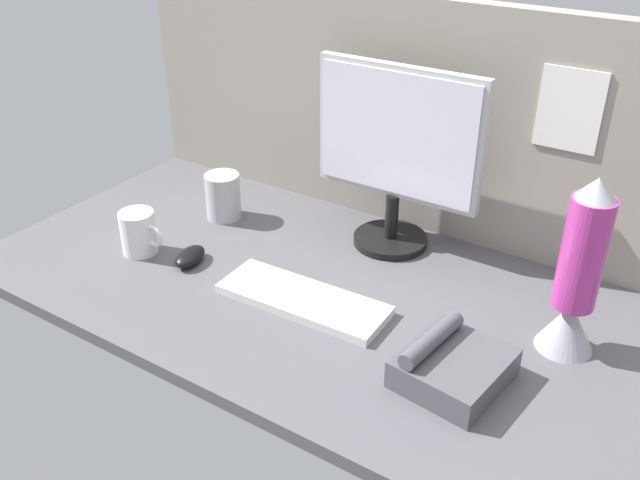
{
  "coord_description": "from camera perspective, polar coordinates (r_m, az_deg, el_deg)",
  "views": [
    {
      "loc": [
        56.57,
        -107.55,
        84.45
      ],
      "look_at": [
        -3.51,
        0.0,
        14.0
      ],
      "focal_mm": 38.76,
      "sensor_mm": 36.0,
      "label": 1
    }
  ],
  "objects": [
    {
      "name": "mug_ceramic_white",
      "position": [
        1.68,
        -14.73,
        0.6
      ],
      "size": [
        11.91,
        8.3,
        10.5
      ],
      "color": "white",
      "rests_on": "ground_plane"
    },
    {
      "name": "lava_lamp",
      "position": [
        1.35,
        20.46,
        -3.21
      ],
      "size": [
        10.98,
        10.98,
        35.93
      ],
      "color": "#A5A5AD",
      "rests_on": "ground_plane"
    },
    {
      "name": "desk_phone",
      "position": [
        1.28,
        10.82,
        -10.15
      ],
      "size": [
        19.23,
        20.96,
        8.8
      ],
      "color": "#4C4C51",
      "rests_on": "ground_plane"
    },
    {
      "name": "ground_plane",
      "position": [
        1.49,
        4.34,
        -5.61
      ],
      "size": [
        180.0,
        80.0,
        3.0
      ],
      "primitive_type": "cube",
      "color": "#515156"
    },
    {
      "name": "keyboard",
      "position": [
        1.47,
        -1.41,
        -4.94
      ],
      "size": [
        37.4,
        14.19,
        2.0
      ],
      "primitive_type": "cube",
      "rotation": [
        0.0,
        0.0,
        0.03
      ],
      "color": "silver",
      "rests_on": "ground_plane"
    },
    {
      "name": "mouse",
      "position": [
        1.63,
        -10.68,
        -1.35
      ],
      "size": [
        7.39,
        10.52,
        3.4
      ],
      "primitive_type": "ellipsoid",
      "rotation": [
        0.0,
        0.0,
        0.2
      ],
      "color": "black",
      "rests_on": "ground_plane"
    },
    {
      "name": "mug_steel",
      "position": [
        1.8,
        -8.01,
        3.6
      ],
      "size": [
        9.0,
        9.0,
        12.0
      ],
      "color": "#B2B2B7",
      "rests_on": "ground_plane"
    },
    {
      "name": "cubicle_wall_back",
      "position": [
        1.66,
        11.18,
        9.27
      ],
      "size": [
        180.0,
        5.5,
        56.0
      ],
      "color": "gray",
      "rests_on": "ground_plane"
    },
    {
      "name": "monitor",
      "position": [
        1.6,
        6.36,
        7.35
      ],
      "size": [
        40.76,
        18.0,
        43.62
      ],
      "color": "black",
      "rests_on": "ground_plane"
    }
  ]
}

